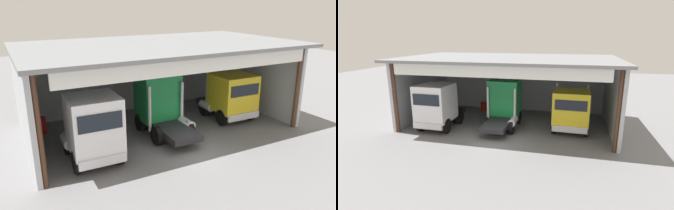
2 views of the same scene
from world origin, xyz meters
TOP-DOWN VIEW (x-y plane):
  - ground_plane at (0.00, 0.00)m, footprint 80.00×80.00m
  - workshop_shed at (0.00, 5.21)m, footprint 16.46×9.72m
  - truck_white_center_bay at (-5.09, 1.51)m, footprint 2.61×4.87m
  - truck_green_yard_outside at (-0.28, 3.53)m, footprint 2.56×5.08m
  - truck_yellow_right_bay at (4.92, 3.28)m, footprint 2.75×4.52m
  - oil_drum at (-3.28, 7.27)m, footprint 0.58×0.58m
  - tool_cart at (-7.10, 6.79)m, footprint 0.90×0.60m

SIDE VIEW (x-z plane):
  - ground_plane at x=0.00m, z-range 0.00..0.00m
  - oil_drum at x=-3.28m, z-range 0.00..0.85m
  - tool_cart at x=-7.10m, z-range 0.00..1.00m
  - truck_yellow_right_bay at x=4.92m, z-range -0.02..3.48m
  - truck_green_yard_outside at x=-0.28m, z-range 0.03..3.72m
  - truck_white_center_bay at x=-5.09m, z-range 0.11..3.67m
  - workshop_shed at x=0.00m, z-range 1.09..6.56m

